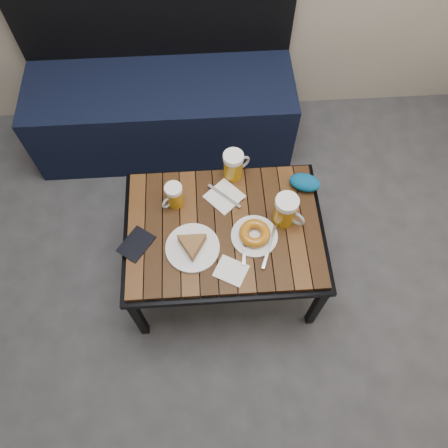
{
  "coord_description": "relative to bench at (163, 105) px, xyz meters",
  "views": [
    {
      "loc": [
        0.16,
        0.03,
        2.07
      ],
      "look_at": [
        0.22,
        0.87,
        0.5
      ],
      "focal_mm": 35.0,
      "sensor_mm": 36.0,
      "label": 1
    }
  ],
  "objects": [
    {
      "name": "room_shell",
      "position": [
        0.06,
        -1.26,
        1.48
      ],
      "size": [
        4.0,
        4.0,
        4.0
      ],
      "color": "gray",
      "rests_on": "ground"
    },
    {
      "name": "bench",
      "position": [
        0.0,
        0.0,
        0.0
      ],
      "size": [
        1.4,
        0.5,
        0.95
      ],
      "color": "black",
      "rests_on": "ground"
    },
    {
      "name": "cafe_table",
      "position": [
        0.28,
        -0.89,
        0.16
      ],
      "size": [
        0.84,
        0.62,
        0.47
      ],
      "color": "black",
      "rests_on": "ground"
    },
    {
      "name": "beer_mug_left",
      "position": [
        0.08,
        -0.76,
        0.26
      ],
      "size": [
        0.1,
        0.1,
        0.12
      ],
      "rotation": [
        0.0,
        0.0,
        3.87
      ],
      "color": "#A8720D",
      "rests_on": "cafe_table"
    },
    {
      "name": "beer_mug_centre",
      "position": [
        0.34,
        -0.63,
        0.27
      ],
      "size": [
        0.13,
        0.11,
        0.14
      ],
      "rotation": [
        0.0,
        0.0,
        0.49
      ],
      "color": "#A8720D",
      "rests_on": "cafe_table"
    },
    {
      "name": "beer_mug_right",
      "position": [
        0.53,
        -0.87,
        0.28
      ],
      "size": [
        0.14,
        0.13,
        0.15
      ],
      "rotation": [
        0.0,
        0.0,
        -0.66
      ],
      "color": "#A8720D",
      "rests_on": "cafe_table"
    },
    {
      "name": "plate_pie",
      "position": [
        0.15,
        -0.98,
        0.22
      ],
      "size": [
        0.22,
        0.22,
        0.06
      ],
      "color": "white",
      "rests_on": "cafe_table"
    },
    {
      "name": "plate_bagel",
      "position": [
        0.4,
        -0.94,
        0.22
      ],
      "size": [
        0.19,
        0.25,
        0.05
      ],
      "color": "white",
      "rests_on": "cafe_table"
    },
    {
      "name": "napkin_left",
      "position": [
        0.29,
        -0.74,
        0.2
      ],
      "size": [
        0.19,
        0.19,
        0.01
      ],
      "rotation": [
        0.0,
        0.0,
        0.73
      ],
      "color": "white",
      "rests_on": "cafe_table"
    },
    {
      "name": "napkin_right",
      "position": [
        0.3,
        -1.09,
        0.2
      ],
      "size": [
        0.15,
        0.14,
        0.01
      ],
      "rotation": [
        0.0,
        0.0,
        -0.5
      ],
      "color": "white",
      "rests_on": "cafe_table"
    },
    {
      "name": "passport_navy",
      "position": [
        -0.08,
        -0.94,
        0.2
      ],
      "size": [
        0.16,
        0.17,
        0.01
      ],
      "primitive_type": "cube",
      "rotation": [
        0.0,
        0.0,
        -0.63
      ],
      "color": "black",
      "rests_on": "cafe_table"
    },
    {
      "name": "passport_burgundy",
      "position": [
        0.3,
        -0.73,
        0.2
      ],
      "size": [
        0.15,
        0.16,
        0.01
      ],
      "primitive_type": "cube",
      "rotation": [
        0.0,
        0.0,
        0.51
      ],
      "color": "black",
      "rests_on": "cafe_table"
    },
    {
      "name": "knit_pouch",
      "position": [
        0.64,
        -0.71,
        0.23
      ],
      "size": [
        0.16,
        0.13,
        0.06
      ],
      "primitive_type": "ellipsoid",
      "rotation": [
        0.0,
        0.0,
        -0.35
      ],
      "color": "navy",
      "rests_on": "cafe_table"
    }
  ]
}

